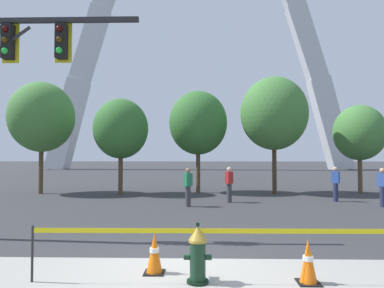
# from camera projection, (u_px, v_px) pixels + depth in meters

# --- Properties ---
(ground_plane) EXTENTS (240.00, 240.00, 0.00)m
(ground_plane) POSITION_uv_depth(u_px,v_px,m) (180.00, 265.00, 6.50)
(ground_plane) COLOR #333335
(fire_hydrant) EXTENTS (0.46, 0.48, 0.99)m
(fire_hydrant) POSITION_uv_depth(u_px,v_px,m) (198.00, 254.00, 5.57)
(fire_hydrant) COLOR black
(fire_hydrant) RESTS_ON ground
(caution_tape_barrier) EXTENTS (6.08, 0.09, 0.94)m
(caution_tape_barrier) POSITION_uv_depth(u_px,v_px,m) (215.00, 243.00, 5.56)
(caution_tape_barrier) COLOR #232326
(caution_tape_barrier) RESTS_ON ground
(traffic_cone_by_hydrant) EXTENTS (0.36, 0.36, 0.73)m
(traffic_cone_by_hydrant) POSITION_uv_depth(u_px,v_px,m) (308.00, 262.00, 5.53)
(traffic_cone_by_hydrant) COLOR black
(traffic_cone_by_hydrant) RESTS_ON ground
(traffic_cone_mid_sidewalk) EXTENTS (0.36, 0.36, 0.73)m
(traffic_cone_mid_sidewalk) POSITION_uv_depth(u_px,v_px,m) (154.00, 253.00, 6.01)
(traffic_cone_mid_sidewalk) COLOR black
(traffic_cone_mid_sidewalk) RESTS_ON ground
(monument_arch) EXTENTS (46.64, 2.92, 49.36)m
(monument_arch) POSITION_uv_depth(u_px,v_px,m) (198.00, 32.00, 52.60)
(monument_arch) COLOR silver
(monument_arch) RESTS_ON ground
(tree_far_left) EXTENTS (3.56, 3.56, 6.22)m
(tree_far_left) POSITION_uv_depth(u_px,v_px,m) (42.00, 117.00, 18.84)
(tree_far_left) COLOR brown
(tree_far_left) RESTS_ON ground
(tree_left_mid) EXTENTS (2.99, 2.99, 5.23)m
(tree_left_mid) POSITION_uv_depth(u_px,v_px,m) (121.00, 129.00, 18.53)
(tree_left_mid) COLOR brown
(tree_left_mid) RESTS_ON ground
(tree_center_left) EXTENTS (3.33, 3.33, 5.82)m
(tree_center_left) POSITION_uv_depth(u_px,v_px,m) (198.00, 123.00, 19.38)
(tree_center_left) COLOR brown
(tree_center_left) RESTS_ON ground
(tree_center_right) EXTENTS (3.72, 3.72, 6.51)m
(tree_center_right) POSITION_uv_depth(u_px,v_px,m) (274.00, 114.00, 18.86)
(tree_center_right) COLOR #473323
(tree_center_right) RESTS_ON ground
(tree_right_mid) EXTENTS (2.84, 2.84, 4.97)m
(tree_right_mid) POSITION_uv_depth(u_px,v_px,m) (359.00, 133.00, 19.06)
(tree_right_mid) COLOR brown
(tree_right_mid) RESTS_ON ground
(pedestrian_walking_left) EXTENTS (0.36, 0.39, 1.59)m
(pedestrian_walking_left) POSITION_uv_depth(u_px,v_px,m) (383.00, 187.00, 13.83)
(pedestrian_walking_left) COLOR #232847
(pedestrian_walking_left) RESTS_ON ground
(pedestrian_standing_center) EXTENTS (0.38, 0.38, 1.59)m
(pedestrian_standing_center) POSITION_uv_depth(u_px,v_px,m) (188.00, 187.00, 13.95)
(pedestrian_standing_center) COLOR #38383D
(pedestrian_standing_center) RESTS_ON ground
(pedestrian_walking_right) EXTENTS (0.39, 0.37, 1.59)m
(pedestrian_walking_right) POSITION_uv_depth(u_px,v_px,m) (336.00, 184.00, 15.51)
(pedestrian_walking_right) COLOR #232847
(pedestrian_walking_right) RESTS_ON ground
(pedestrian_near_trees) EXTENTS (0.38, 0.38, 1.59)m
(pedestrian_near_trees) POSITION_uv_depth(u_px,v_px,m) (229.00, 184.00, 15.20)
(pedestrian_near_trees) COLOR #38383D
(pedestrian_near_trees) RESTS_ON ground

